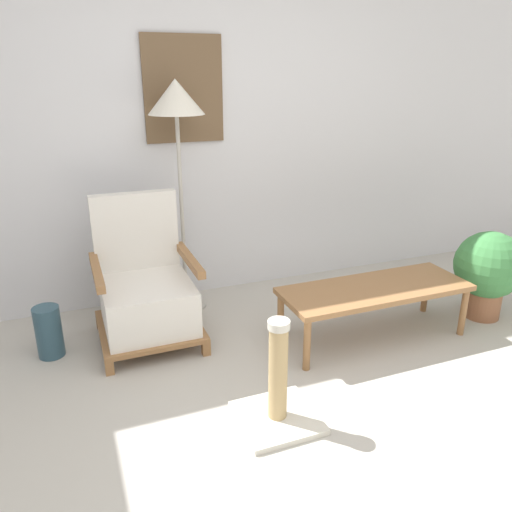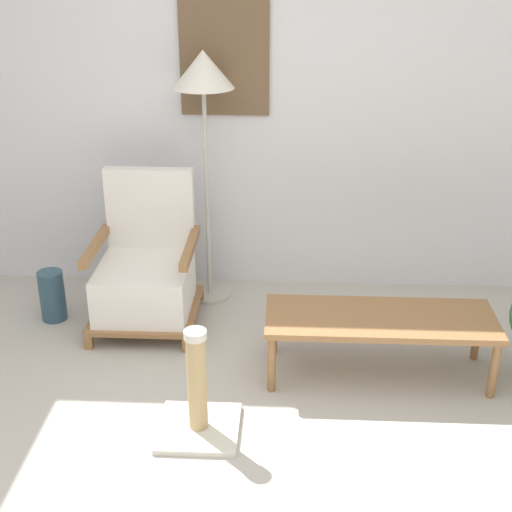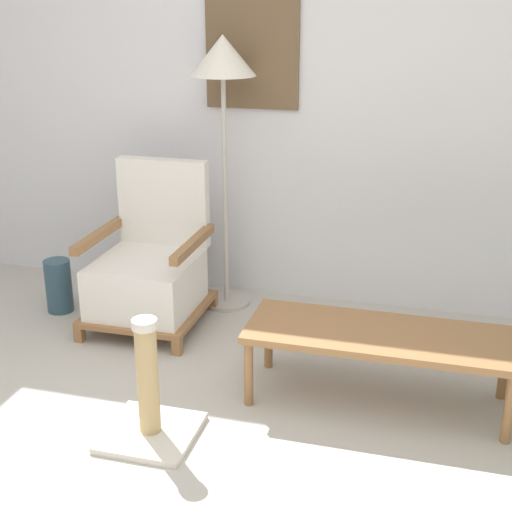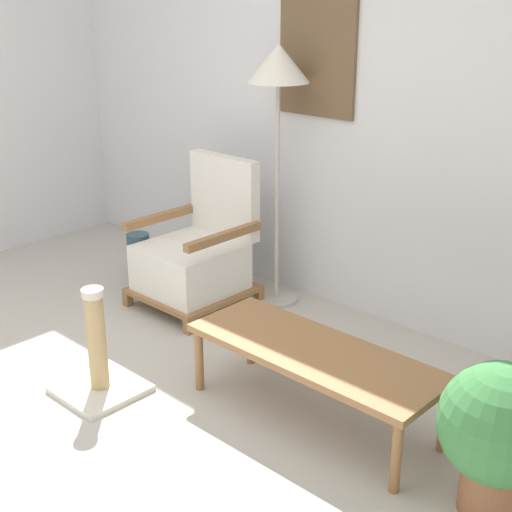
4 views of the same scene
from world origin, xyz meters
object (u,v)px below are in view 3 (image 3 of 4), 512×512
object	(u,v)px
coffee_table	(380,339)
scratching_post	(149,404)
armchair	(150,271)
vase	(59,286)
floor_lamp	(223,76)

from	to	relation	value
coffee_table	scratching_post	world-z (taller)	scratching_post
armchair	coffee_table	bearing A→B (deg)	-21.03
armchair	scratching_post	world-z (taller)	armchair
scratching_post	vase	bearing A→B (deg)	134.36
coffee_table	armchair	bearing A→B (deg)	158.97
armchair	vase	xyz separation A→B (m)	(-0.61, 0.00, -0.16)
armchair	vase	distance (m)	0.63
armchair	floor_lamp	distance (m)	1.19
floor_lamp	vase	world-z (taller)	floor_lamp
armchair	floor_lamp	world-z (taller)	floor_lamp
coffee_table	vase	distance (m)	2.06
floor_lamp	armchair	bearing A→B (deg)	-132.82
coffee_table	vase	bearing A→B (deg)	165.02
floor_lamp	vase	xyz separation A→B (m)	(-0.95, -0.37, -1.23)
armchair	vase	world-z (taller)	armchair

